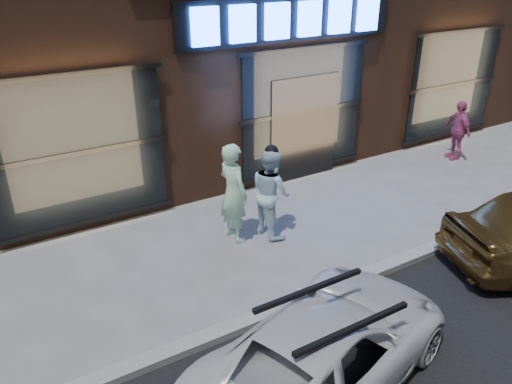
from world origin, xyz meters
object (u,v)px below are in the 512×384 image
Objects in this scene: passerby at (457,130)px; white_suv at (327,347)px; man_cap at (271,192)px; man_bowtie at (233,193)px.

white_suv is (-7.53, -4.24, -0.23)m from passerby.
white_suv is (-1.37, -3.43, -0.32)m from man_cap.
man_bowtie is 1.24× the size of passerby.
passerby is at bearing -92.59° from man_bowtie.
passerby is at bearing -82.79° from man_cap.
man_cap reaches higher than white_suv.
man_bowtie is at bearing -71.01° from passerby.
man_bowtie is at bearing 76.11° from man_cap.
man_cap is 3.71m from white_suv.
man_bowtie is 1.10× the size of man_cap.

